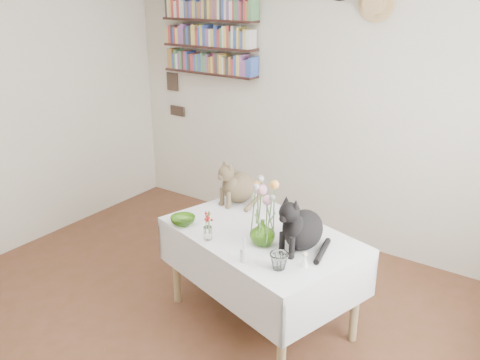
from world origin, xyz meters
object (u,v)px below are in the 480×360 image
Objects in this scene: tabby_cat at (239,180)px; bookshelf_unit at (209,24)px; flower_vase at (262,232)px; dining_table at (261,255)px; black_cat at (304,220)px.

bookshelf_unit is at bearing 149.39° from tabby_cat.
dining_table is at bearing 124.48° from flower_vase.
dining_table is at bearing -42.64° from bookshelf_unit.
tabby_cat is at bearing 166.49° from black_cat.
dining_table is 8.64× the size of flower_vase.
tabby_cat reaches higher than dining_table.
flower_vase is at bearing -141.20° from black_cat.
black_cat is 2.24× the size of flower_vase.
tabby_cat is 0.92× the size of black_cat.
dining_table is 0.63m from tabby_cat.
tabby_cat is at bearing 140.56° from dining_table.
black_cat is (0.73, -0.36, 0.01)m from tabby_cat.
dining_table is at bearing -26.18° from tabby_cat.
tabby_cat is at bearing 136.98° from flower_vase.
flower_vase is at bearing -29.77° from tabby_cat.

